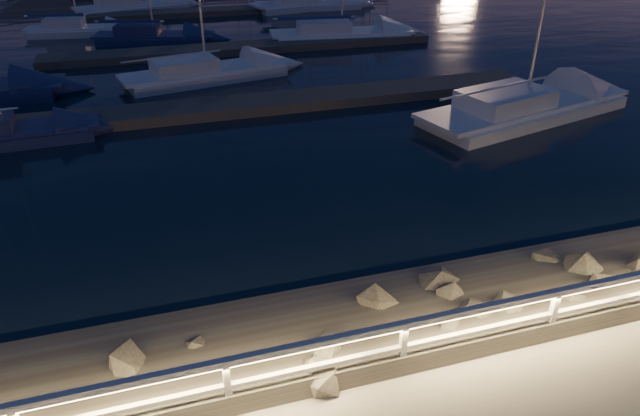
# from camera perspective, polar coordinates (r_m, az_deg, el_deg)

# --- Properties ---
(ground) EXTENTS (400.00, 400.00, 0.00)m
(ground) POSITION_cam_1_polar(r_m,az_deg,el_deg) (11.27, 17.64, -13.00)
(ground) COLOR #ADA99C
(ground) RESTS_ON ground
(harbor_water) EXTENTS (400.00, 440.00, 0.60)m
(harbor_water) POSITION_cam_1_polar(r_m,az_deg,el_deg) (39.11, -8.88, 16.40)
(harbor_water) COLOR black
(harbor_water) RESTS_ON ground
(guard_rail) EXTENTS (44.11, 0.12, 1.06)m
(guard_rail) POSITION_cam_1_polar(r_m,az_deg,el_deg) (10.75, 17.95, -10.00)
(guard_rail) COLOR white
(guard_rail) RESTS_ON ground
(riprap) EXTENTS (39.33, 3.18, 1.43)m
(riprap) POSITION_cam_1_polar(r_m,az_deg,el_deg) (11.15, 4.17, -12.83)
(riprap) COLOR #676358
(riprap) RESTS_ON ground
(floating_docks) EXTENTS (22.00, 36.00, 0.40)m
(floating_docks) POSITION_cam_1_polar(r_m,az_deg,el_deg) (40.24, -9.25, 17.55)
(floating_docks) COLOR #4F4641
(floating_docks) RESTS_ON ground
(sailboat_a) EXTENTS (6.45, 2.29, 10.86)m
(sailboat_a) POSITION_cam_1_polar(r_m,az_deg,el_deg) (23.48, -29.37, 6.57)
(sailboat_a) COLOR navy
(sailboat_a) RESTS_ON ground
(sailboat_c) EXTENTS (8.35, 4.01, 13.66)m
(sailboat_c) POSITION_cam_1_polar(r_m,az_deg,el_deg) (28.58, -11.73, 13.20)
(sailboat_c) COLOR silver
(sailboat_c) RESTS_ON ground
(sailboat_d) EXTENTS (10.01, 5.08, 16.31)m
(sailboat_d) POSITION_cam_1_polar(r_m,az_deg,el_deg) (24.43, 19.45, 9.57)
(sailboat_d) COLOR silver
(sailboat_d) RESTS_ON ground
(sailboat_g) EXTENTS (8.88, 3.67, 14.63)m
(sailboat_g) POSITION_cam_1_polar(r_m,az_deg,el_deg) (36.32, 1.79, 17.08)
(sailboat_g) COLOR silver
(sailboat_g) RESTS_ON ground
(sailboat_i) EXTENTS (6.64, 2.85, 11.02)m
(sailboat_i) POSITION_cam_1_polar(r_m,az_deg,el_deg) (40.83, -23.18, 16.16)
(sailboat_i) COLOR silver
(sailboat_i) RESTS_ON ground
(sailboat_j) EXTENTS (7.30, 3.83, 11.98)m
(sailboat_j) POSITION_cam_1_polar(r_m,az_deg,el_deg) (37.16, -16.54, 16.18)
(sailboat_j) COLOR navy
(sailboat_j) RESTS_ON ground
(sailboat_k) EXTENTS (8.45, 3.00, 14.09)m
(sailboat_k) POSITION_cam_1_polar(r_m,az_deg,el_deg) (47.05, -1.32, 19.79)
(sailboat_k) COLOR silver
(sailboat_k) RESTS_ON ground
(sailboat_l) EXTENTS (9.84, 4.67, 16.05)m
(sailboat_l) POSITION_cam_1_polar(r_m,az_deg,el_deg) (47.32, -1.29, 19.86)
(sailboat_l) COLOR silver
(sailboat_l) RESTS_ON ground
(sailboat_n) EXTENTS (8.80, 4.60, 14.45)m
(sailboat_n) POSITION_cam_1_polar(r_m,az_deg,el_deg) (47.76, -18.46, 18.60)
(sailboat_n) COLOR silver
(sailboat_n) RESTS_ON ground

